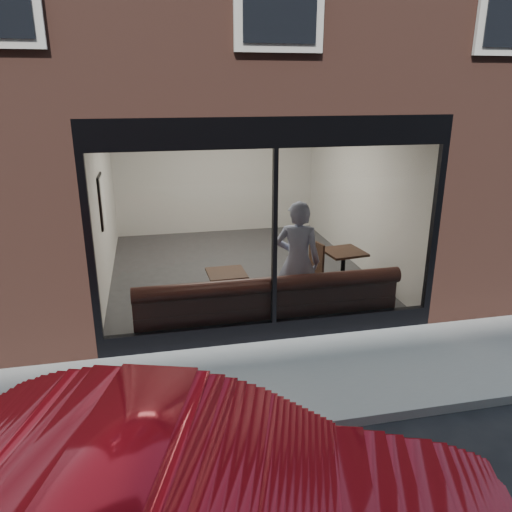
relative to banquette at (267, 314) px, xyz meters
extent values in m
plane|color=black|center=(0.00, -2.45, -0.23)|extent=(120.00, 120.00, 0.00)
cube|color=gray|center=(0.00, -1.45, -0.22)|extent=(40.00, 2.00, 0.01)
cube|color=gray|center=(0.00, -2.50, -0.17)|extent=(40.00, 0.10, 0.12)
cube|color=brown|center=(-3.75, 5.55, 1.38)|extent=(2.50, 12.00, 3.20)
cube|color=brown|center=(3.75, 5.55, 1.38)|extent=(2.50, 12.00, 3.20)
cube|color=brown|center=(0.00, 8.55, 1.38)|extent=(5.00, 6.00, 3.20)
plane|color=#2D2D30|center=(0.00, 2.55, -0.21)|extent=(6.00, 6.00, 0.00)
plane|color=white|center=(0.00, 2.55, 2.97)|extent=(6.00, 6.00, 0.00)
plane|color=silver|center=(0.00, 5.54, 1.37)|extent=(5.00, 0.00, 5.00)
plane|color=silver|center=(-2.49, 2.55, 1.37)|extent=(0.00, 6.00, 6.00)
plane|color=silver|center=(2.49, 2.55, 1.37)|extent=(0.00, 6.00, 6.00)
cube|color=black|center=(0.00, -0.40, -0.08)|extent=(5.00, 0.10, 0.30)
cube|color=black|center=(0.00, -0.40, 2.77)|extent=(5.00, 0.10, 0.40)
cube|color=black|center=(0.00, -0.40, 1.32)|extent=(0.06, 0.10, 2.50)
plane|color=white|center=(0.00, -0.43, 1.33)|extent=(4.80, 0.00, 4.80)
cube|color=#351513|center=(0.00, 0.00, 0.00)|extent=(4.00, 0.55, 0.45)
imported|color=#99A3C7|center=(0.55, 0.26, 0.74)|extent=(0.83, 0.71, 1.93)
cube|color=black|center=(-0.54, 0.55, 0.52)|extent=(0.62, 0.62, 0.04)
cube|color=black|center=(1.70, 1.18, 0.52)|extent=(0.75, 0.75, 0.04)
cube|color=black|center=(1.01, 1.17, 0.01)|extent=(0.56, 0.56, 0.04)
cube|color=white|center=(-2.45, 2.01, 1.46)|extent=(0.02, 0.64, 0.85)
camera|label=1|loc=(-1.65, -6.81, 3.33)|focal=35.00mm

